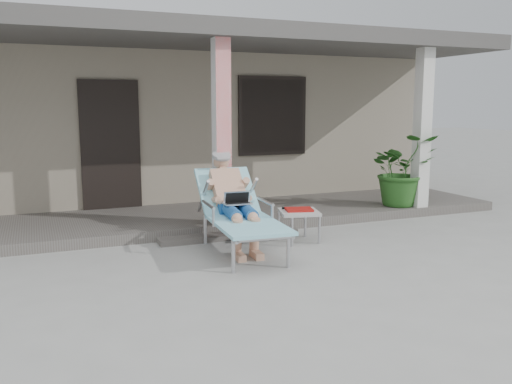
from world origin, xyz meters
name	(u,v)px	position (x,y,z in m)	size (l,w,h in m)	color
ground	(286,276)	(0.00, 0.00, 0.00)	(60.00, 60.00, 0.00)	#9E9E99
house	(156,113)	(0.00, 6.50, 1.67)	(10.40, 5.40, 3.30)	gray
porch_deck	(205,217)	(0.00, 3.00, 0.07)	(10.00, 2.00, 0.15)	#605B56
porch_overhang	(204,42)	(0.00, 2.95, 2.79)	(10.00, 2.30, 2.85)	silver
porch_step	(229,236)	(0.00, 1.85, 0.04)	(2.00, 0.30, 0.07)	#605B56
lounger	(236,187)	(-0.10, 1.29, 0.81)	(0.88, 2.05, 1.31)	#B7B7BC
side_table	(299,214)	(0.82, 1.32, 0.39)	(0.63, 0.63, 0.46)	#B5B5B0
potted_palm	(402,170)	(3.28, 2.35, 0.76)	(1.10, 0.95, 1.22)	#26591E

